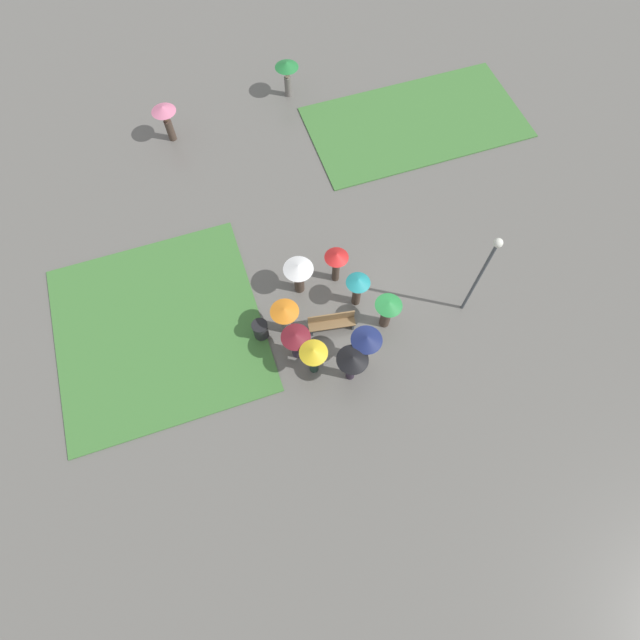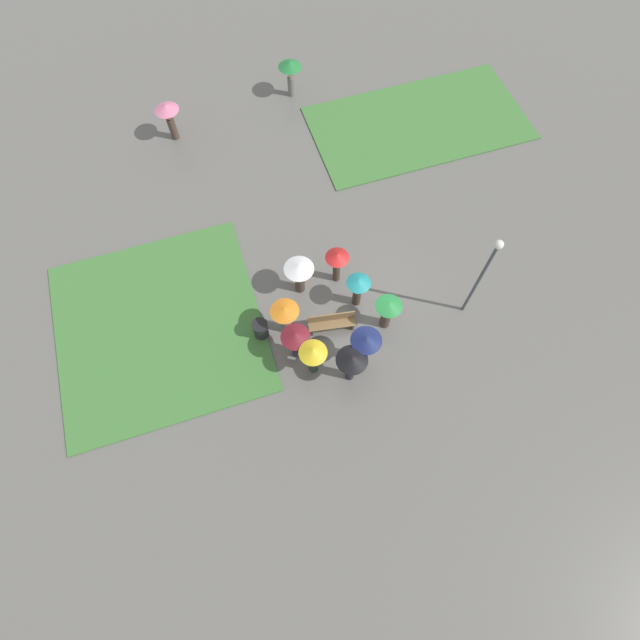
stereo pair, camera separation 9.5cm
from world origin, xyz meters
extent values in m
plane|color=#66635E|center=(0.00, 0.00, 0.00)|extent=(90.00, 90.00, 0.00)
cube|color=#427A38|center=(-7.81, 1.74, 0.03)|extent=(7.87, 8.08, 0.06)
cube|color=#427A38|center=(6.25, 8.74, 0.03)|extent=(10.41, 5.52, 0.06)
cube|color=brown|center=(-1.36, -0.46, 0.42)|extent=(1.86, 0.71, 0.05)
cube|color=brown|center=(-1.33, -0.28, 0.68)|extent=(1.80, 0.35, 0.45)
cube|color=#383D42|center=(-2.16, -0.33, 0.20)|extent=(0.14, 0.39, 0.40)
cube|color=#383D42|center=(-0.56, -0.59, 0.20)|extent=(0.14, 0.39, 0.40)
cylinder|color=#474C51|center=(3.91, -1.27, 2.18)|extent=(0.12, 0.12, 4.37)
sphere|color=white|center=(3.91, -1.27, 4.53)|extent=(0.32, 0.32, 0.32)
cylinder|color=#232326|center=(-4.04, 0.16, 0.44)|extent=(0.57, 0.57, 0.88)
cylinder|color=black|center=(-4.04, 0.16, 0.89)|extent=(0.62, 0.62, 0.03)
cylinder|color=#47382D|center=(0.68, -0.90, 0.49)|extent=(0.46, 0.46, 0.99)
sphere|color=beige|center=(0.68, -0.90, 1.08)|extent=(0.19, 0.19, 0.19)
cylinder|color=#4C4C4F|center=(0.68, -0.90, 1.36)|extent=(0.02, 0.02, 0.35)
cone|color=#237A38|center=(0.68, -0.90, 1.65)|extent=(1.03, 1.03, 0.24)
cylinder|color=#2D2333|center=(-1.36, -2.53, 0.55)|extent=(0.45, 0.45, 1.10)
sphere|color=beige|center=(-1.36, -2.53, 1.21)|extent=(0.22, 0.22, 0.22)
cylinder|color=#4C4C4F|center=(-1.36, -2.53, 1.49)|extent=(0.02, 0.02, 0.35)
cone|color=black|center=(-1.36, -2.53, 1.80)|extent=(1.14, 1.14, 0.26)
cylinder|color=#1E3328|center=(-2.55, -1.82, 0.53)|extent=(0.35, 0.35, 1.06)
sphere|color=#997051|center=(-2.55, -1.82, 1.16)|extent=(0.20, 0.20, 0.20)
cylinder|color=#4C4C4F|center=(-2.55, -1.82, 1.44)|extent=(0.02, 0.02, 0.35)
cone|color=gold|center=(-2.55, -1.82, 1.75)|extent=(1.03, 1.03, 0.27)
cylinder|color=#47382D|center=(-0.64, -2.01, 0.60)|extent=(0.52, 0.52, 1.20)
sphere|color=brown|center=(-0.64, -2.01, 1.29)|extent=(0.19, 0.19, 0.19)
cylinder|color=#4C4C4F|center=(-0.64, -2.01, 1.57)|extent=(0.02, 0.02, 0.35)
cone|color=navy|center=(-0.64, -2.01, 1.87)|extent=(1.13, 1.13, 0.25)
cylinder|color=slate|center=(-3.03, 0.07, 0.50)|extent=(0.52, 0.52, 1.00)
sphere|color=#997051|center=(-3.03, 0.07, 1.11)|extent=(0.22, 0.22, 0.22)
cylinder|color=#4C4C4F|center=(-3.03, 0.07, 1.39)|extent=(0.02, 0.02, 0.35)
cone|color=orange|center=(-3.03, 0.07, 1.66)|extent=(1.08, 1.08, 0.19)
cylinder|color=#47382D|center=(-2.00, 1.66, 0.48)|extent=(0.40, 0.40, 0.97)
sphere|color=beige|center=(-2.00, 1.66, 1.08)|extent=(0.22, 0.22, 0.22)
cylinder|color=#4C4C4F|center=(-2.00, 1.66, 1.37)|extent=(0.02, 0.02, 0.35)
cone|color=white|center=(-2.00, 1.66, 1.66)|extent=(1.18, 1.18, 0.23)
cylinder|color=#47382D|center=(-0.05, 0.36, 0.48)|extent=(0.48, 0.48, 0.97)
sphere|color=beige|center=(-0.05, 0.36, 1.08)|extent=(0.21, 0.21, 0.21)
cylinder|color=#4C4C4F|center=(-0.05, 0.36, 1.36)|extent=(0.02, 0.02, 0.35)
cone|color=#197075|center=(-0.05, 0.36, 1.67)|extent=(0.94, 0.94, 0.27)
cylinder|color=#47382D|center=(-0.45, 1.66, 0.52)|extent=(0.41, 0.41, 1.04)
sphere|color=beige|center=(-0.45, 1.66, 1.13)|extent=(0.19, 0.19, 0.19)
cylinder|color=#4C4C4F|center=(-0.45, 1.66, 1.40)|extent=(0.02, 0.02, 0.35)
cone|color=red|center=(-0.45, 1.66, 1.70)|extent=(0.95, 0.95, 0.25)
cylinder|color=#2D2333|center=(-2.95, -1.02, 0.49)|extent=(0.42, 0.42, 0.97)
sphere|color=beige|center=(-2.95, -1.02, 1.09)|extent=(0.23, 0.23, 0.23)
cylinder|color=#4C4C4F|center=(-2.95, -1.02, 1.38)|extent=(0.02, 0.02, 0.35)
cone|color=maroon|center=(-2.95, -1.02, 1.66)|extent=(1.08, 1.08, 0.22)
cylinder|color=#47382D|center=(-5.25, 11.52, 0.53)|extent=(0.48, 0.48, 1.07)
sphere|color=#997051|center=(-5.25, 11.52, 1.17)|extent=(0.21, 0.21, 0.21)
cylinder|color=#4C4C4F|center=(-5.25, 11.52, 1.46)|extent=(0.02, 0.02, 0.35)
cone|color=pink|center=(-5.25, 11.52, 1.76)|extent=(1.12, 1.12, 0.26)
cylinder|color=slate|center=(0.91, 12.61, 0.50)|extent=(0.47, 0.47, 1.00)
sphere|color=beige|center=(0.91, 12.61, 1.12)|extent=(0.23, 0.23, 0.23)
cylinder|color=#4C4C4F|center=(0.91, 12.61, 1.41)|extent=(0.02, 0.02, 0.35)
cone|color=#237A38|center=(0.91, 12.61, 1.72)|extent=(1.14, 1.14, 0.27)
camera|label=1|loc=(-4.45, -8.11, 17.81)|focal=28.00mm
camera|label=2|loc=(-4.36, -8.14, 17.81)|focal=28.00mm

